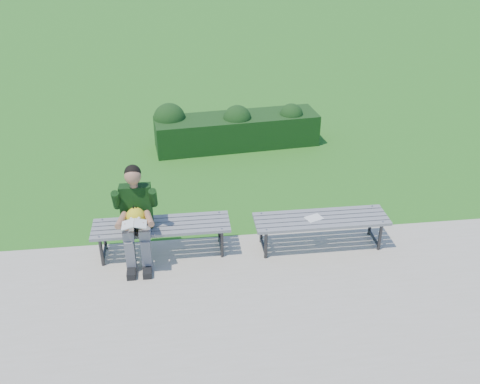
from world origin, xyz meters
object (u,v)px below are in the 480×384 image
object	(u,v)px
bench_left	(162,228)
seated_boy	(136,214)
paper_sheet	(314,218)
hedge	(232,128)

from	to	relation	value
bench_left	seated_boy	size ratio (longest dim) A/B	1.37
seated_boy	paper_sheet	world-z (taller)	seated_boy
bench_left	seated_boy	xyz separation A→B (m)	(-0.30, -0.09, 0.30)
seated_boy	hedge	bearing A→B (deg)	65.78
hedge	bench_left	size ratio (longest dim) A/B	1.78
hedge	seated_boy	xyz separation A→B (m)	(-1.62, -3.60, 0.35)
hedge	paper_sheet	bearing A→B (deg)	-78.80
bench_left	paper_sheet	world-z (taller)	bench_left
seated_boy	paper_sheet	xyz separation A→B (m)	(2.33, -0.00, -0.24)
bench_left	seated_boy	distance (m)	0.43
bench_left	seated_boy	bearing A→B (deg)	-162.50
hedge	seated_boy	distance (m)	3.96
hedge	paper_sheet	size ratio (longest dim) A/B	12.19
bench_left	hedge	bearing A→B (deg)	69.38
paper_sheet	bench_left	bearing A→B (deg)	177.23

